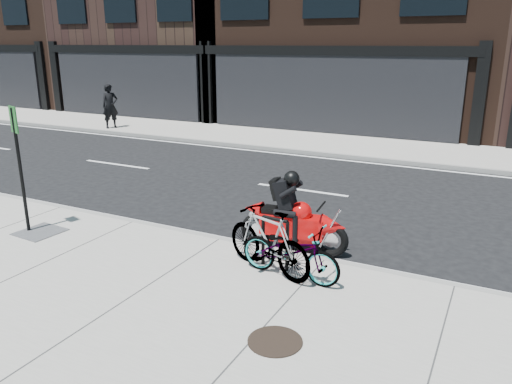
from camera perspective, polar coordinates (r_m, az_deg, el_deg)
The scene contains 11 objects.
ground at distance 10.76m, azimuth 1.26°, elevation -2.48°, with size 120.00×120.00×0.00m, color black.
sidewalk_near at distance 6.97m, azimuth -17.47°, elevation -13.97°, with size 60.00×6.00×0.13m, color gray.
sidewalk_far at distance 17.81m, azimuth 12.21°, elevation 5.10°, with size 60.00×3.50×0.13m, color gray.
bike_rack at distance 7.78m, azimuth 2.19°, elevation -5.31°, with size 0.49×0.11×0.83m.
bicycle_front at distance 7.49m, azimuth 3.94°, elevation -6.76°, with size 0.57×1.63×0.85m, color gray.
bicycle_rear at distance 7.63m, azimuth 1.41°, elevation -5.54°, with size 0.48×1.71×1.03m, color gray.
motorcycle at distance 8.67m, azimuth 4.83°, elevation -3.18°, with size 1.96×0.54×1.46m.
pedestrian at distance 21.64m, azimuth -16.32°, elevation 9.40°, with size 0.66×0.43×1.80m, color black.
manhole_cover at distance 6.17m, azimuth 2.19°, elevation -16.67°, with size 0.66×0.66×0.01m, color black.
utility_grate at distance 10.19m, azimuth -23.46°, elevation -4.21°, with size 0.75×0.75×0.01m, color #4C4D4F.
sign_post at distance 9.99m, azimuth -25.47°, elevation 3.47°, with size 0.30×0.12×2.34m.
Camera 1 is at (4.40, -9.16, 3.53)m, focal length 35.00 mm.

